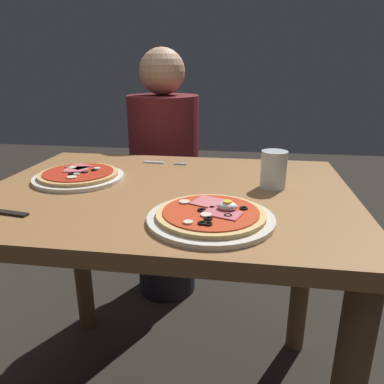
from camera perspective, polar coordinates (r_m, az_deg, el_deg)
dining_table at (r=1.10m, az=-3.70°, el=-6.46°), size 1.02×0.78×0.77m
pizza_foreground at (r=0.82m, az=2.96°, el=-3.76°), size 0.28×0.28×0.05m
pizza_across_left at (r=1.17m, az=-17.04°, el=2.41°), size 0.27×0.27×0.03m
water_glass_near at (r=1.06m, az=12.44°, el=3.02°), size 0.07×0.07×0.11m
fork at (r=1.32m, az=-4.69°, el=4.51°), size 0.16×0.03×0.00m
diner_person at (r=1.77m, az=-4.19°, el=0.98°), size 0.32×0.32×1.18m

